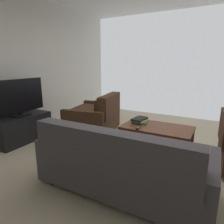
{
  "coord_description": "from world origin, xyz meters",
  "views": [
    {
      "loc": [
        -0.91,
        2.69,
        1.45
      ],
      "look_at": [
        0.59,
        0.03,
        0.7
      ],
      "focal_mm": 31.8,
      "sensor_mm": 36.0,
      "label": 1
    }
  ],
  "objects_px": {
    "loveseat_near": "(96,117)",
    "coffee_table": "(157,131)",
    "book_stack": "(140,120)",
    "tv_stand": "(22,128)",
    "flat_tv": "(19,97)",
    "tv_remote": "(138,128)",
    "sofa_main": "(121,163)"
  },
  "relations": [
    {
      "from": "loveseat_near",
      "to": "coffee_table",
      "type": "relative_size",
      "value": 1.16
    },
    {
      "from": "loveseat_near",
      "to": "book_stack",
      "type": "distance_m",
      "value": 1.18
    },
    {
      "from": "coffee_table",
      "to": "book_stack",
      "type": "distance_m",
      "value": 0.35
    },
    {
      "from": "tv_stand",
      "to": "loveseat_near",
      "type": "bearing_deg",
      "value": -131.49
    },
    {
      "from": "loveseat_near",
      "to": "flat_tv",
      "type": "relative_size",
      "value": 1.17
    },
    {
      "from": "tv_stand",
      "to": "book_stack",
      "type": "xyz_separation_m",
      "value": [
        -2.08,
        -0.75,
        0.27
      ]
    },
    {
      "from": "loveseat_near",
      "to": "book_stack",
      "type": "height_order",
      "value": "loveseat_near"
    },
    {
      "from": "coffee_table",
      "to": "tv_stand",
      "type": "bearing_deg",
      "value": 15.8
    },
    {
      "from": "flat_tv",
      "to": "tv_remote",
      "type": "xyz_separation_m",
      "value": [
        -2.17,
        -0.45,
        -0.37
      ]
    },
    {
      "from": "sofa_main",
      "to": "tv_stand",
      "type": "xyz_separation_m",
      "value": [
        2.35,
        -0.47,
        -0.11
      ]
    },
    {
      "from": "sofa_main",
      "to": "coffee_table",
      "type": "bearing_deg",
      "value": -93.1
    },
    {
      "from": "coffee_table",
      "to": "flat_tv",
      "type": "xyz_separation_m",
      "value": [
        2.41,
        0.68,
        0.45
      ]
    },
    {
      "from": "coffee_table",
      "to": "book_stack",
      "type": "xyz_separation_m",
      "value": [
        0.33,
        -0.07,
        0.11
      ]
    },
    {
      "from": "sofa_main",
      "to": "flat_tv",
      "type": "height_order",
      "value": "flat_tv"
    },
    {
      "from": "coffee_table",
      "to": "tv_stand",
      "type": "xyz_separation_m",
      "value": [
        2.41,
        0.68,
        -0.15
      ]
    },
    {
      "from": "coffee_table",
      "to": "flat_tv",
      "type": "height_order",
      "value": "flat_tv"
    },
    {
      "from": "tv_remote",
      "to": "tv_stand",
      "type": "bearing_deg",
      "value": 11.77
    },
    {
      "from": "coffee_table",
      "to": "tv_stand",
      "type": "height_order",
      "value": "tv_stand"
    },
    {
      "from": "sofa_main",
      "to": "book_stack",
      "type": "height_order",
      "value": "sofa_main"
    },
    {
      "from": "loveseat_near",
      "to": "coffee_table",
      "type": "height_order",
      "value": "loveseat_near"
    },
    {
      "from": "sofa_main",
      "to": "tv_stand",
      "type": "bearing_deg",
      "value": -11.31
    },
    {
      "from": "loveseat_near",
      "to": "book_stack",
      "type": "relative_size",
      "value": 4.01
    },
    {
      "from": "sofa_main",
      "to": "flat_tv",
      "type": "bearing_deg",
      "value": -11.28
    },
    {
      "from": "sofa_main",
      "to": "loveseat_near",
      "type": "height_order",
      "value": "loveseat_near"
    },
    {
      "from": "book_stack",
      "to": "coffee_table",
      "type": "bearing_deg",
      "value": 167.72
    },
    {
      "from": "loveseat_near",
      "to": "book_stack",
      "type": "xyz_separation_m",
      "value": [
        -1.12,
        0.33,
        0.16
      ]
    },
    {
      "from": "book_stack",
      "to": "tv_remote",
      "type": "bearing_deg",
      "value": 107.35
    },
    {
      "from": "coffee_table",
      "to": "tv_remote",
      "type": "xyz_separation_m",
      "value": [
        0.24,
        0.23,
        0.08
      ]
    },
    {
      "from": "sofa_main",
      "to": "coffee_table",
      "type": "xyz_separation_m",
      "value": [
        -0.06,
        -1.15,
        0.05
      ]
    },
    {
      "from": "tv_stand",
      "to": "tv_remote",
      "type": "xyz_separation_m",
      "value": [
        -2.17,
        -0.45,
        0.24
      ]
    },
    {
      "from": "tv_remote",
      "to": "flat_tv",
      "type": "bearing_deg",
      "value": 11.81
    },
    {
      "from": "flat_tv",
      "to": "sofa_main",
      "type": "bearing_deg",
      "value": 168.72
    }
  ]
}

